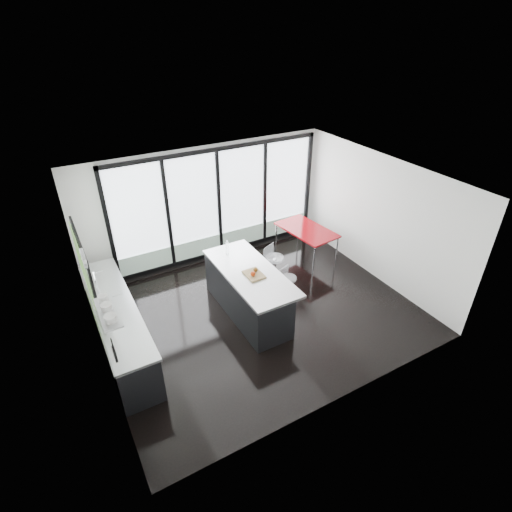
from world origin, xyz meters
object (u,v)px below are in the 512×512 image
bar_stool_near (288,289)px  red_table (306,243)px  island (247,292)px  bar_stool_far (274,271)px

bar_stool_near → red_table: size_ratio=0.41×
island → bar_stool_far: size_ratio=3.20×
island → bar_stool_far: (0.96, 0.53, -0.12)m
island → red_table: bearing=27.2°
bar_stool_near → bar_stool_far: 0.65m
bar_stool_far → bar_stool_near: bearing=-118.8°
bar_stool_far → red_table: bearing=2.4°
red_table → bar_stool_far: bearing=-153.9°
island → red_table: size_ratio=1.59×
island → red_table: island is taller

